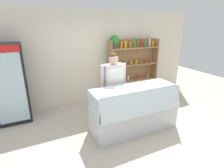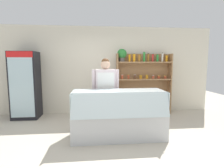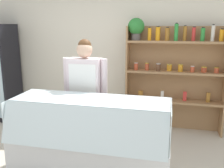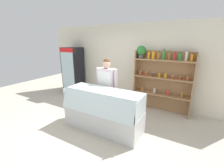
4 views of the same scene
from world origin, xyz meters
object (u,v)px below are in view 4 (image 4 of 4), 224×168
Objects in this scene: drinks_fridge at (73,71)px; shop_clerk at (107,83)px; deli_display_case at (103,117)px; shelving_unit at (160,75)px.

shop_clerk is at bearing -24.67° from drinks_fridge.
shop_clerk is (-0.24, 0.56, 0.70)m from deli_display_case.
deli_display_case is at bearing -32.72° from drinks_fridge.
shelving_unit is (3.38, 0.15, 0.20)m from drinks_fridge.
shelving_unit is 1.65m from shop_clerk.
shop_clerk is at bearing 113.13° from deli_display_case.
drinks_fridge is at bearing 147.28° from deli_display_case.
drinks_fridge is 0.98× the size of deli_display_case.
shelving_unit is 1.03× the size of deli_display_case.
drinks_fridge is 3.39m from shelving_unit.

